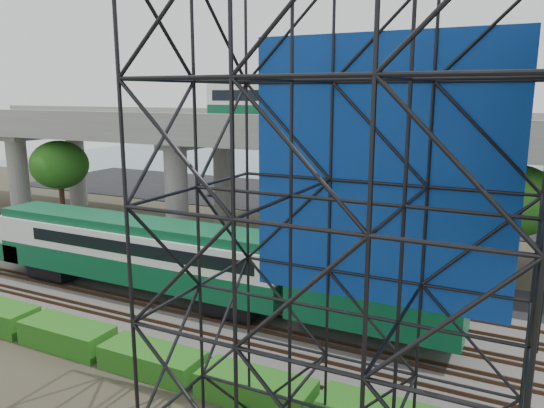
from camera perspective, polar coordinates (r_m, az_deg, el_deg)
The scene contains 13 objects.
ground at distance 27.93m, azimuth -8.65°, elevation -13.01°, with size 140.00×140.00×0.00m, color #474233.
ballast_bed at distance 29.39m, azimuth -6.37°, elevation -11.42°, with size 90.00×12.00×0.20m, color slate.
service_road at distance 36.35m, azimuth 0.94°, elevation -6.82°, with size 90.00×5.00×0.08m, color black.
parking_lot at distance 57.75m, azimuth 11.04°, elevation -0.00°, with size 90.00×18.00×0.08m, color black.
harbor_water at distance 78.88m, azimuth 15.36°, elevation 2.92°, with size 140.00×40.00×0.03m, color slate.
rail_tracks at distance 29.32m, azimuth -6.38°, elevation -11.10°, with size 90.00×9.52×0.16m.
commuter_train at distance 30.09m, azimuth -11.33°, elevation -5.39°, with size 29.30×3.06×4.30m.
overpass at distance 39.70m, azimuth 4.19°, elevation 6.81°, with size 80.00×12.00×12.40m.
scaffold_tower at distance 13.94m, azimuth 7.73°, elevation -5.81°, with size 9.36×6.36×15.00m.
hedge_strip at distance 24.08m, azimuth -12.74°, elevation -15.96°, with size 34.60×1.80×1.20m.
trees at distance 42.05m, azimuth -1.45°, elevation 3.49°, with size 40.94×16.94×7.69m.
suv at distance 37.91m, azimuth -4.55°, elevation -4.77°, with size 2.59×5.61×1.56m, color black.
parked_cars at distance 57.07m, azimuth 12.16°, elevation 0.48°, with size 35.61×9.71×1.29m.
Camera 1 is at (14.82, -20.59, 11.68)m, focal length 35.00 mm.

